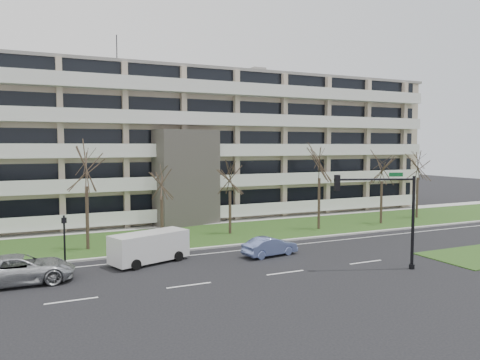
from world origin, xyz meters
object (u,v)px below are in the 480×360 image
silver_pickup (20,269)px  traffic_signal (387,207)px  pedestrian_signal (64,233)px  white_van (150,245)px  blue_sedan (270,246)px

silver_pickup → traffic_signal: size_ratio=0.97×
silver_pickup → traffic_signal: traffic_signal is taller
traffic_signal → silver_pickup: bearing=-176.7°
silver_pickup → pedestrian_signal: pedestrian_signal is taller
white_van → traffic_signal: 14.97m
silver_pickup → pedestrian_signal: size_ratio=1.83×
white_van → pedestrian_signal: 5.41m
blue_sedan → white_van: size_ratio=0.73×
blue_sedan → traffic_signal: bearing=-151.8°
pedestrian_signal → silver_pickup: bearing=-135.3°
white_van → blue_sedan: bearing=-30.7°
silver_pickup → traffic_signal: (20.20, -6.07, 3.03)m
silver_pickup → white_van: size_ratio=1.07×
white_van → pedestrian_signal: (-5.05, 1.74, 0.83)m
blue_sedan → white_van: white_van is taller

